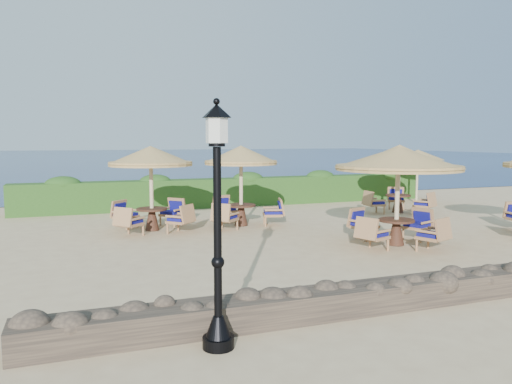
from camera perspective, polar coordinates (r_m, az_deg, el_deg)
name	(u,v)px	position (r m, az deg, el deg)	size (l,w,h in m)	color
ground	(312,236)	(14.99, 6.37, -4.98)	(120.00, 120.00, 0.00)	#D5B887
sea	(117,157)	(83.47, -15.60, 3.83)	(160.00, 160.00, 0.00)	#0B1B49
hedge	(237,192)	(21.51, -2.18, 0.01)	(18.00, 0.90, 1.20)	#1F4416
stone_wall	(465,285)	(9.93, 22.76, -9.80)	(15.00, 0.65, 0.44)	brown
lamp_post	(218,236)	(6.73, -4.41, -5.09)	(0.44, 0.44, 3.31)	black
extra_parasol	(418,155)	(23.33, 18.01, 4.05)	(2.30, 2.30, 2.41)	beige
cafe_set_0	(398,173)	(13.84, 15.91, 2.06)	(3.37, 3.37, 2.65)	beige
cafe_set_2	(151,174)	(15.85, -11.90, 1.98)	(2.61, 2.61, 2.65)	beige
cafe_set_3	(241,171)	(16.41, -1.72, 2.38)	(2.70, 2.66, 2.65)	beige
cafe_set_4	(399,166)	(20.15, 16.03, 2.86)	(2.64, 2.77, 2.65)	beige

